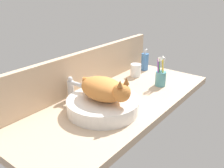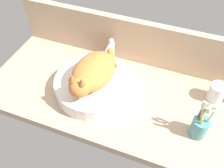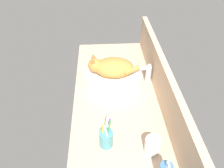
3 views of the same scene
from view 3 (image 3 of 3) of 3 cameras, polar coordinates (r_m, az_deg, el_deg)
The scene contains 7 objects.
ground_plane at distance 135.79cm, azimuth 1.71°, elevation -4.06°, with size 130.61×54.47×4.00cm, color tan.
backsplash_panel at distance 131.14cm, azimuth 12.97°, elevation 0.81°, with size 130.61×3.60×23.34cm, color #CCAD8C.
sink_basin at distance 142.82cm, azimuth 0.52°, elevation 1.46°, with size 36.39×36.39×6.80cm, color white.
cat at distance 137.25cm, azimuth -0.03°, elevation 4.43°, with size 18.84×32.11×14.00cm.
faucet at distance 143.63cm, azimuth 9.07°, elevation 3.10°, with size 3.60×11.82×13.60cm.
toothbrush_cup at distance 107.89cm, azimuth -1.54°, elevation -13.86°, with size 6.70×6.70×18.71cm.
water_glass at distance 108.80cm, azimuth 10.45°, elevation -15.67°, with size 7.25×7.25×8.55cm.
Camera 3 is at (97.07, -9.95, 92.43)cm, focal length 35.00 mm.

